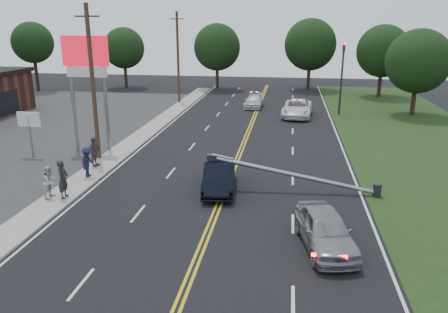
% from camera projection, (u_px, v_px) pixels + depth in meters
% --- Properties ---
extents(ground, '(120.00, 120.00, 0.00)m').
position_uv_depth(ground, '(196.00, 263.00, 16.76)').
color(ground, black).
rests_on(ground, ground).
extents(sidewalk, '(1.80, 70.00, 0.12)m').
position_uv_depth(sidewalk, '(98.00, 169.00, 27.38)').
color(sidewalk, gray).
rests_on(sidewalk, ground).
extents(centerline_yellow, '(0.36, 80.00, 0.00)m').
position_uv_depth(centerline_yellow, '(231.00, 176.00, 26.21)').
color(centerline_yellow, gold).
rests_on(centerline_yellow, ground).
extents(pylon_sign, '(3.20, 0.35, 8.00)m').
position_uv_depth(pylon_sign, '(86.00, 66.00, 29.71)').
color(pylon_sign, gray).
rests_on(pylon_sign, ground).
extents(small_sign, '(1.60, 0.14, 3.10)m').
position_uv_depth(small_sign, '(29.00, 123.00, 29.40)').
color(small_sign, gray).
rests_on(small_sign, ground).
extents(traffic_signal, '(0.28, 0.41, 7.05)m').
position_uv_depth(traffic_signal, '(342.00, 72.00, 42.69)').
color(traffic_signal, '#2D2D30').
rests_on(traffic_signal, ground).
extents(fallen_streetlight, '(9.36, 0.44, 1.91)m').
position_uv_depth(fallen_streetlight, '(303.00, 176.00, 23.45)').
color(fallen_streetlight, '#2D2D30').
rests_on(fallen_streetlight, ground).
extents(utility_pole_mid, '(1.60, 0.28, 10.00)m').
position_uv_depth(utility_pole_mid, '(93.00, 84.00, 27.91)').
color(utility_pole_mid, '#382619').
rests_on(utility_pole_mid, ground).
extents(utility_pole_far, '(1.60, 0.28, 10.00)m').
position_uv_depth(utility_pole_far, '(178.00, 57.00, 48.70)').
color(utility_pole_far, '#382619').
rests_on(utility_pole_far, ground).
extents(tree_4, '(5.29, 5.29, 8.96)m').
position_uv_depth(tree_4, '(33.00, 43.00, 56.82)').
color(tree_4, black).
rests_on(tree_4, ground).
extents(tree_5, '(5.60, 5.60, 8.25)m').
position_uv_depth(tree_5, '(124.00, 48.00, 60.12)').
color(tree_5, black).
rests_on(tree_5, ground).
extents(tree_6, '(6.27, 6.27, 8.77)m').
position_uv_depth(tree_6, '(217.00, 47.00, 58.74)').
color(tree_6, black).
rests_on(tree_6, ground).
extents(tree_7, '(6.86, 6.86, 9.41)m').
position_uv_depth(tree_7, '(310.00, 45.00, 58.25)').
color(tree_7, black).
rests_on(tree_7, ground).
extents(tree_8, '(6.30, 6.30, 8.66)m').
position_uv_depth(tree_8, '(383.00, 51.00, 52.71)').
color(tree_8, black).
rests_on(tree_8, ground).
extents(tree_9, '(6.13, 6.13, 8.34)m').
position_uv_depth(tree_9, '(418.00, 61.00, 41.86)').
color(tree_9, black).
rests_on(tree_9, ground).
extents(crashed_sedan, '(2.11, 4.83, 1.54)m').
position_uv_depth(crashed_sedan, '(219.00, 176.00, 23.87)').
color(crashed_sedan, black).
rests_on(crashed_sedan, ground).
extents(waiting_sedan, '(2.75, 4.88, 1.57)m').
position_uv_depth(waiting_sedan, '(325.00, 230.00, 17.73)').
color(waiting_sedan, gray).
rests_on(waiting_sedan, ground).
extents(emergency_a, '(3.20, 6.09, 1.63)m').
position_uv_depth(emergency_a, '(297.00, 108.00, 42.54)').
color(emergency_a, white).
rests_on(emergency_a, ground).
extents(emergency_b, '(2.02, 4.61, 1.32)m').
position_uv_depth(emergency_b, '(254.00, 101.00, 47.25)').
color(emergency_b, silver).
rests_on(emergency_b, ground).
extents(bystander_a, '(0.53, 0.76, 2.02)m').
position_uv_depth(bystander_a, '(63.00, 179.00, 22.43)').
color(bystander_a, '#24242B').
rests_on(bystander_a, sidewalk).
extents(bystander_b, '(0.77, 0.92, 1.71)m').
position_uv_depth(bystander_b, '(50.00, 182.00, 22.52)').
color(bystander_b, '#B9B9BE').
rests_on(bystander_b, sidewalk).
extents(bystander_c, '(0.68, 1.16, 1.78)m').
position_uv_depth(bystander_c, '(88.00, 162.00, 25.58)').
color(bystander_c, '#171C3B').
rests_on(bystander_c, sidewalk).
extents(bystander_d, '(0.67, 1.18, 1.90)m').
position_uv_depth(bystander_d, '(94.00, 152.00, 27.39)').
color(bystander_d, '#5E4D4B').
rests_on(bystander_d, sidewalk).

